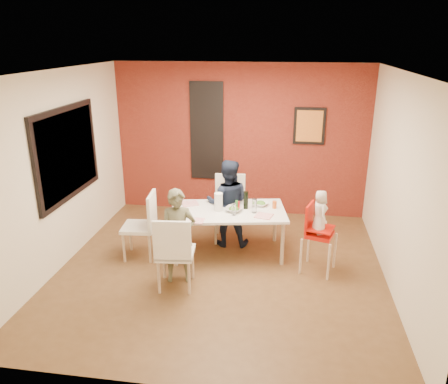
# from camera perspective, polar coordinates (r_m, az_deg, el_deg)

# --- Properties ---
(ground) EXTENTS (4.50, 4.50, 0.00)m
(ground) POSITION_cam_1_polar(r_m,az_deg,el_deg) (6.26, -0.42, -10.02)
(ground) COLOR brown
(ground) RESTS_ON ground
(ceiling) EXTENTS (4.50, 4.50, 0.02)m
(ceiling) POSITION_cam_1_polar(r_m,az_deg,el_deg) (5.46, -0.49, 15.47)
(ceiling) COLOR white
(ceiling) RESTS_ON wall_back
(wall_back) EXTENTS (4.50, 0.02, 2.70)m
(wall_back) POSITION_cam_1_polar(r_m,az_deg,el_deg) (7.87, 2.13, 6.76)
(wall_back) COLOR #F3E8C9
(wall_back) RESTS_ON ground
(wall_front) EXTENTS (4.50, 0.02, 2.70)m
(wall_front) POSITION_cam_1_polar(r_m,az_deg,el_deg) (3.68, -5.99, -8.75)
(wall_front) COLOR #F3E8C9
(wall_front) RESTS_ON ground
(wall_left) EXTENTS (0.02, 4.50, 2.70)m
(wall_left) POSITION_cam_1_polar(r_m,az_deg,el_deg) (6.45, -20.63, 2.63)
(wall_left) COLOR #F3E8C9
(wall_left) RESTS_ON ground
(wall_right) EXTENTS (0.02, 4.50, 2.70)m
(wall_right) POSITION_cam_1_polar(r_m,az_deg,el_deg) (5.82, 21.99, 0.71)
(wall_right) COLOR #F3E8C9
(wall_right) RESTS_ON ground
(brick_accent_wall) EXTENTS (4.50, 0.02, 2.70)m
(brick_accent_wall) POSITION_cam_1_polar(r_m,az_deg,el_deg) (7.85, 2.11, 6.73)
(brick_accent_wall) COLOR maroon
(brick_accent_wall) RESTS_ON ground
(picture_window_frame) EXTENTS (0.05, 1.70, 1.30)m
(picture_window_frame) POSITION_cam_1_polar(r_m,az_deg,el_deg) (6.55, -19.78, 4.80)
(picture_window_frame) COLOR black
(picture_window_frame) RESTS_ON wall_left
(picture_window_pane) EXTENTS (0.02, 1.55, 1.15)m
(picture_window_pane) POSITION_cam_1_polar(r_m,az_deg,el_deg) (6.55, -19.67, 4.80)
(picture_window_pane) COLOR black
(picture_window_pane) RESTS_ON wall_left
(glassblock_strip) EXTENTS (0.55, 0.03, 1.70)m
(glassblock_strip) POSITION_cam_1_polar(r_m,az_deg,el_deg) (7.89, -2.26, 7.91)
(glassblock_strip) COLOR silver
(glassblock_strip) RESTS_ON wall_back
(glassblock_surround) EXTENTS (0.60, 0.03, 1.76)m
(glassblock_surround) POSITION_cam_1_polar(r_m,az_deg,el_deg) (7.89, -2.27, 7.91)
(glassblock_surround) COLOR black
(glassblock_surround) RESTS_ON wall_back
(art_print_frame) EXTENTS (0.54, 0.03, 0.64)m
(art_print_frame) POSITION_cam_1_polar(r_m,az_deg,el_deg) (7.73, 11.09, 8.46)
(art_print_frame) COLOR black
(art_print_frame) RESTS_ON wall_back
(art_print_canvas) EXTENTS (0.44, 0.01, 0.54)m
(art_print_canvas) POSITION_cam_1_polar(r_m,az_deg,el_deg) (7.72, 11.09, 8.43)
(art_print_canvas) COLOR orange
(art_print_canvas) RESTS_ON wall_back
(dining_table) EXTENTS (1.80, 1.20, 0.69)m
(dining_table) POSITION_cam_1_polar(r_m,az_deg,el_deg) (6.44, 0.55, -2.88)
(dining_table) COLOR white
(dining_table) RESTS_ON ground
(chair_near) EXTENTS (0.51, 0.51, 1.01)m
(chair_near) POSITION_cam_1_polar(r_m,az_deg,el_deg) (5.57, -6.53, -7.55)
(chair_near) COLOR white
(chair_near) RESTS_ON ground
(chair_far) EXTENTS (0.51, 0.51, 1.04)m
(chair_far) POSITION_cam_1_polar(r_m,az_deg,el_deg) (6.97, 0.73, -1.53)
(chair_far) COLOR white
(chair_far) RESTS_ON ground
(chair_left) EXTENTS (0.50, 0.50, 1.00)m
(chair_left) POSITION_cam_1_polar(r_m,az_deg,el_deg) (6.46, -10.35, -3.87)
(chair_left) COLOR white
(chair_left) RESTS_ON ground
(high_chair) EXTENTS (0.51, 0.51, 0.98)m
(high_chair) POSITION_cam_1_polar(r_m,az_deg,el_deg) (6.11, 11.99, -5.07)
(high_chair) COLOR red
(high_chair) RESTS_ON ground
(child_near) EXTENTS (0.52, 0.40, 1.28)m
(child_near) POSITION_cam_1_polar(r_m,az_deg,el_deg) (5.75, -6.01, -5.77)
(child_near) COLOR brown
(child_near) RESTS_ON ground
(child_far) EXTENTS (0.71, 0.57, 1.37)m
(child_far) POSITION_cam_1_polar(r_m,az_deg,el_deg) (6.70, 0.50, -1.46)
(child_far) COLOR #151D30
(child_far) RESTS_ON ground
(toddler) EXTENTS (0.28, 0.34, 0.61)m
(toddler) POSITION_cam_1_polar(r_m,az_deg,el_deg) (5.99, 12.42, -2.58)
(toddler) COLOR silver
(toddler) RESTS_ON high_chair
(plate_near_left) EXTENTS (0.20, 0.20, 0.01)m
(plate_near_left) POSITION_cam_1_polar(r_m,az_deg,el_deg) (6.05, -3.62, -3.76)
(plate_near_left) COLOR white
(plate_near_left) RESTS_ON dining_table
(plate_far_mid) EXTENTS (0.26, 0.26, 0.01)m
(plate_far_mid) POSITION_cam_1_polar(r_m,az_deg,el_deg) (6.78, 1.11, -1.08)
(plate_far_mid) COLOR white
(plate_far_mid) RESTS_ON dining_table
(plate_near_right) EXTENTS (0.28, 0.28, 0.01)m
(plate_near_right) POSITION_cam_1_polar(r_m,az_deg,el_deg) (6.22, 5.20, -3.12)
(plate_near_right) COLOR white
(plate_near_right) RESTS_ON dining_table
(plate_far_left) EXTENTS (0.32, 0.32, 0.01)m
(plate_far_left) POSITION_cam_1_polar(r_m,az_deg,el_deg) (6.68, -4.47, -1.48)
(plate_far_left) COLOR white
(plate_far_left) RESTS_ON dining_table
(salad_bowl_a) EXTENTS (0.28, 0.28, 0.06)m
(salad_bowl_a) POSITION_cam_1_polar(r_m,az_deg,el_deg) (6.37, 1.30, -2.28)
(salad_bowl_a) COLOR silver
(salad_bowl_a) RESTS_ON dining_table
(salad_bowl_b) EXTENTS (0.29, 0.29, 0.05)m
(salad_bowl_b) POSITION_cam_1_polar(r_m,az_deg,el_deg) (6.60, 4.79, -1.55)
(salad_bowl_b) COLOR white
(salad_bowl_b) RESTS_ON dining_table
(wine_bottle) EXTENTS (0.07, 0.07, 0.27)m
(wine_bottle) POSITION_cam_1_polar(r_m,az_deg,el_deg) (6.43, 2.88, -1.07)
(wine_bottle) COLOR black
(wine_bottle) RESTS_ON dining_table
(wine_glass_a) EXTENTS (0.06, 0.06, 0.18)m
(wine_glass_a) POSITION_cam_1_polar(r_m,az_deg,el_deg) (6.20, 1.28, -2.30)
(wine_glass_a) COLOR white
(wine_glass_a) RESTS_ON dining_table
(wine_glass_b) EXTENTS (0.07, 0.07, 0.21)m
(wine_glass_b) POSITION_cam_1_polar(r_m,az_deg,el_deg) (6.31, 3.98, -1.82)
(wine_glass_b) COLOR silver
(wine_glass_b) RESTS_ON dining_table
(paper_towel_roll) EXTENTS (0.12, 0.12, 0.27)m
(paper_towel_roll) POSITION_cam_1_polar(r_m,az_deg,el_deg) (6.35, -0.72, -1.31)
(paper_towel_roll) COLOR white
(paper_towel_roll) RESTS_ON dining_table
(condiment_red) EXTENTS (0.03, 0.03, 0.13)m
(condiment_red) POSITION_cam_1_polar(r_m,az_deg,el_deg) (6.40, 1.92, -1.80)
(condiment_red) COLOR red
(condiment_red) RESTS_ON dining_table
(condiment_green) EXTENTS (0.04, 0.04, 0.15)m
(condiment_green) POSITION_cam_1_polar(r_m,az_deg,el_deg) (6.39, 1.65, -1.75)
(condiment_green) COLOR #2D7727
(condiment_green) RESTS_ON dining_table
(condiment_brown) EXTENTS (0.03, 0.03, 0.13)m
(condiment_brown) POSITION_cam_1_polar(r_m,az_deg,el_deg) (6.41, 1.80, -1.77)
(condiment_brown) COLOR brown
(condiment_brown) RESTS_ON dining_table
(sippy_cup) EXTENTS (0.06, 0.06, 0.11)m
(sippy_cup) POSITION_cam_1_polar(r_m,az_deg,el_deg) (6.51, 6.61, -1.66)
(sippy_cup) COLOR #CF5617
(sippy_cup) RESTS_ON dining_table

